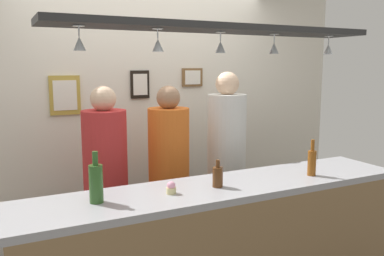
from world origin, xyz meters
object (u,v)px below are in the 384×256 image
Objects in this scene: bottle_beer_amber_tall at (312,162)px; picture_frame_caricature at (65,95)px; picture_frame_upper_small at (192,77)px; bottle_champagne_green at (96,183)px; cupcake at (171,188)px; person_right_white_patterned_shirt at (226,150)px; person_middle_orange_shirt at (169,165)px; bottle_beer_brown_stubby at (218,176)px; person_left_red_shirt at (106,171)px; picture_frame_crest at (140,84)px.

picture_frame_caricature is (-1.45, 1.49, 0.42)m from bottle_beer_amber_tall.
picture_frame_upper_small is 1.24m from picture_frame_caricature.
picture_frame_caricature is (0.07, 1.38, 0.40)m from bottle_champagne_green.
picture_frame_upper_small reaches higher than bottle_champagne_green.
cupcake is 1.56m from picture_frame_caricature.
picture_frame_upper_small is at bearing 46.82° from bottle_champagne_green.
bottle_beer_amber_tall is 1.07m from cupcake.
bottle_beer_amber_tall is 3.33× the size of cupcake.
bottle_champagne_green is 0.46m from cupcake.
person_right_white_patterned_shirt is at bearing 30.08° from bottle_champagne_green.
person_middle_orange_shirt is at bearing 44.78° from bottle_champagne_green.
person_right_white_patterned_shirt is 5.16× the size of picture_frame_caricature.
bottle_beer_amber_tall is 1.52m from bottle_champagne_green.
person_middle_orange_shirt is 9.15× the size of bottle_beer_brown_stubby.
picture_frame_upper_small is at bearing 98.26° from bottle_beer_amber_tall.
bottle_beer_brown_stubby is (-0.74, 0.06, -0.03)m from bottle_beer_amber_tall.
cupcake is (-0.89, -0.82, 0.00)m from person_right_white_patterned_shirt.
bottle_beer_brown_stubby is at bearing 175.55° from bottle_beer_amber_tall.
person_right_white_patterned_shirt is at bearing 101.54° from bottle_beer_amber_tall.
person_left_red_shirt is 1.40m from picture_frame_upper_small.
person_middle_orange_shirt is at bearing 180.00° from person_right_white_patterned_shirt.
cupcake is (0.45, -0.04, -0.08)m from bottle_champagne_green.
picture_frame_upper_small is at bearing 59.21° from cupcake.
cupcake is 0.35× the size of picture_frame_upper_small.
person_middle_orange_shirt is at bearing 0.00° from person_left_red_shirt.
bottle_champagne_green is at bearing -118.47° from picture_frame_crest.
bottle_beer_brown_stubby is 0.60× the size of bottle_champagne_green.
picture_frame_upper_small is (0.85, 1.43, 0.62)m from cupcake.
picture_frame_crest is at bearing 92.71° from person_middle_orange_shirt.
picture_frame_caricature is at bearing 104.96° from cupcake.
bottle_beer_brown_stubby is (-0.01, -0.82, 0.11)m from person_middle_orange_shirt.
person_right_white_patterned_shirt is 0.99m from bottle_beer_brown_stubby.
person_right_white_patterned_shirt is (0.56, -0.00, 0.07)m from person_middle_orange_shirt.
picture_frame_crest is at bearing 90.95° from bottle_beer_brown_stubby.
bottle_beer_brown_stubby is (0.53, -0.82, 0.10)m from person_left_red_shirt.
person_left_red_shirt is at bearing 145.27° from bottle_beer_amber_tall.
person_right_white_patterned_shirt is 6.74× the size of picture_frame_crest.
picture_frame_upper_small is (1.05, 0.61, 0.69)m from person_left_red_shirt.
person_middle_orange_shirt is 6.33× the size of bottle_beer_amber_tall.
person_right_white_patterned_shirt is 1.21m from cupcake.
picture_frame_crest is at bearing 61.53° from bottle_champagne_green.
picture_frame_upper_small reaches higher than picture_frame_crest.
cupcake is at bearing -120.79° from picture_frame_upper_small.
bottle_champagne_green is 3.85× the size of cupcake.
picture_frame_caricature reaches higher than cupcake.
person_middle_orange_shirt reaches higher than bottle_champagne_green.
person_right_white_patterned_shirt is at bearing -46.24° from picture_frame_crest.
bottle_champagne_green is at bearing 176.57° from bottle_beer_brown_stubby.
bottle_champagne_green is (-0.77, 0.05, 0.05)m from bottle_beer_brown_stubby.
person_right_white_patterned_shirt reaches higher than person_left_red_shirt.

